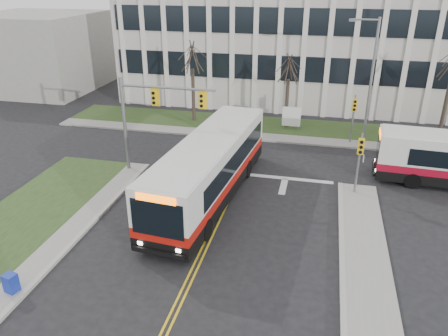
% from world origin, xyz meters
% --- Properties ---
extents(ground, '(120.00, 120.00, 0.00)m').
position_xyz_m(ground, '(0.00, 0.00, 0.00)').
color(ground, black).
rests_on(ground, ground).
extents(sidewalk_west, '(1.20, 26.00, 0.14)m').
position_xyz_m(sidewalk_west, '(-7.00, -5.00, 0.07)').
color(sidewalk_west, '#9E9B93').
rests_on(sidewalk_west, ground).
extents(sidewalk_cross, '(44.00, 1.60, 0.14)m').
position_xyz_m(sidewalk_cross, '(5.00, 15.20, 0.07)').
color(sidewalk_cross, '#9E9B93').
rests_on(sidewalk_cross, ground).
extents(building_lawn, '(44.00, 5.00, 0.12)m').
position_xyz_m(building_lawn, '(5.00, 18.00, 0.06)').
color(building_lawn, '#28421C').
rests_on(building_lawn, ground).
extents(office_building, '(40.00, 16.00, 12.00)m').
position_xyz_m(office_building, '(5.00, 30.00, 6.00)').
color(office_building, beige).
rests_on(office_building, ground).
extents(building_annex, '(12.00, 12.00, 8.00)m').
position_xyz_m(building_annex, '(-26.00, 26.00, 4.00)').
color(building_annex, '#9E9B93').
rests_on(building_annex, ground).
extents(mast_arm_signal, '(6.11, 0.38, 6.20)m').
position_xyz_m(mast_arm_signal, '(-5.62, 7.16, 4.26)').
color(mast_arm_signal, slate).
rests_on(mast_arm_signal, ground).
extents(signal_pole_near, '(0.34, 0.39, 3.80)m').
position_xyz_m(signal_pole_near, '(7.20, 6.90, 2.50)').
color(signal_pole_near, slate).
rests_on(signal_pole_near, ground).
extents(signal_pole_far, '(0.34, 0.39, 3.80)m').
position_xyz_m(signal_pole_far, '(7.20, 15.40, 2.50)').
color(signal_pole_far, slate).
rests_on(signal_pole_far, ground).
extents(streetlight, '(2.15, 0.25, 9.20)m').
position_xyz_m(streetlight, '(8.03, 16.20, 5.19)').
color(streetlight, slate).
rests_on(streetlight, ground).
extents(directory_sign, '(1.50, 0.12, 2.00)m').
position_xyz_m(directory_sign, '(2.50, 17.50, 1.17)').
color(directory_sign, slate).
rests_on(directory_sign, ground).
extents(tree_left, '(1.80, 1.80, 7.70)m').
position_xyz_m(tree_left, '(-6.00, 18.00, 5.51)').
color(tree_left, '#42352B').
rests_on(tree_left, ground).
extents(tree_mid, '(1.80, 1.80, 6.82)m').
position_xyz_m(tree_mid, '(2.00, 18.20, 4.88)').
color(tree_mid, '#42352B').
rests_on(tree_mid, ground).
extents(bus_main, '(4.09, 13.52, 3.55)m').
position_xyz_m(bus_main, '(-1.05, 4.68, 1.77)').
color(bus_main, silver).
rests_on(bus_main, ground).
extents(newspaper_box_blue, '(0.59, 0.56, 0.95)m').
position_xyz_m(newspaper_box_blue, '(-6.80, -5.28, 0.47)').
color(newspaper_box_blue, '#162C9D').
rests_on(newspaper_box_blue, ground).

